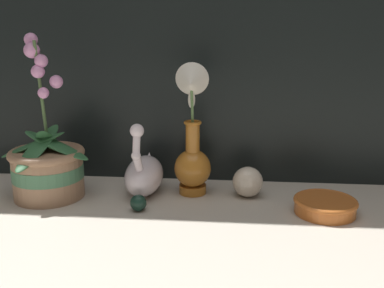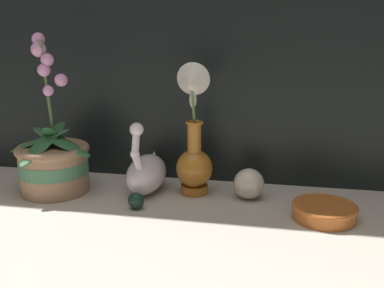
# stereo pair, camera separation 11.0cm
# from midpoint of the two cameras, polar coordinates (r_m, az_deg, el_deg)

# --- Properties ---
(ground_plane) EXTENTS (2.80, 2.80, 0.00)m
(ground_plane) POSITION_cam_midpoint_polar(r_m,az_deg,el_deg) (1.02, -0.10, -9.93)
(ground_plane) COLOR #BCB2A3
(orchid_potted_plant) EXTENTS (0.24, 0.23, 0.41)m
(orchid_potted_plant) POSITION_cam_midpoint_polar(r_m,az_deg,el_deg) (1.21, -14.75, -2.14)
(orchid_potted_plant) COLOR #9E7556
(orchid_potted_plant) RESTS_ON ground_plane
(swan_figurine) EXTENTS (0.10, 0.20, 0.20)m
(swan_figurine) POSITION_cam_midpoint_polar(r_m,az_deg,el_deg) (1.18, -3.15, -3.58)
(swan_figurine) COLOR white
(swan_figurine) RESTS_ON ground_plane
(blue_vase) EXTENTS (0.09, 0.12, 0.34)m
(blue_vase) POSITION_cam_midpoint_polar(r_m,az_deg,el_deg) (1.14, 2.98, -0.51)
(blue_vase) COLOR #B26B23
(blue_vase) RESTS_ON ground_plane
(glass_sphere) EXTENTS (0.08, 0.08, 0.08)m
(glass_sphere) POSITION_cam_midpoint_polar(r_m,az_deg,el_deg) (1.15, 9.97, -5.04)
(glass_sphere) COLOR beige
(glass_sphere) RESTS_ON ground_plane
(amber_dish) EXTENTS (0.15, 0.15, 0.04)m
(amber_dish) POSITION_cam_midpoint_polar(r_m,az_deg,el_deg) (1.08, 19.32, -8.00)
(amber_dish) COLOR #C66628
(amber_dish) RESTS_ON ground_plane
(glass_bauble) EXTENTS (0.04, 0.04, 0.04)m
(glass_bauble) POSITION_cam_midpoint_polar(r_m,az_deg,el_deg) (1.08, -4.23, -7.25)
(glass_bauble) COLOR #142D23
(glass_bauble) RESTS_ON ground_plane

